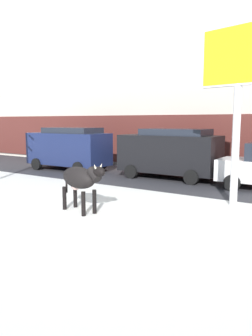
{
  "coord_description": "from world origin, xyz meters",
  "views": [
    {
      "loc": [
        5.89,
        -6.13,
        2.67
      ],
      "look_at": [
        -0.35,
        3.3,
        1.1
      ],
      "focal_mm": 36.25,
      "sensor_mm": 36.0,
      "label": 1
    }
  ],
  "objects": [
    {
      "name": "building_facade",
      "position": [
        0.0,
        13.74,
        6.48
      ],
      "size": [
        44.0,
        6.1,
        13.0
      ],
      "color": "beige",
      "rests_on": "ground"
    },
    {
      "name": "cow_black",
      "position": [
        -0.63,
        1.28,
        0.99
      ],
      "size": [
        1.94,
        0.92,
        1.54
      ],
      "color": "black",
      "rests_on": "ground"
    },
    {
      "name": "billboard",
      "position": [
        2.91,
        4.57,
        4.31
      ],
      "size": [
        2.5,
        0.75,
        5.56
      ],
      "color": "silver",
      "rests_on": "ground"
    },
    {
      "name": "road_strip",
      "position": [
        0.0,
        7.92,
        0.0
      ],
      "size": [
        60.0,
        5.6,
        0.01
      ],
      "primitive_type": "cube",
      "color": "#333338",
      "rests_on": "ground"
    },
    {
      "name": "car_black_van",
      "position": [
        -1.06,
        8.06,
        1.24
      ],
      "size": [
        4.63,
        2.17,
        2.32
      ],
      "color": "black",
      "rests_on": "ground"
    },
    {
      "name": "car_navy_van",
      "position": [
        -6.89,
        7.53,
        1.24
      ],
      "size": [
        4.63,
        2.17,
        2.32
      ],
      "color": "#19234C",
      "rests_on": "ground"
    },
    {
      "name": "ground_plane",
      "position": [
        0.0,
        0.0,
        0.0
      ],
      "size": [
        120.0,
        120.0,
        0.0
      ],
      "primitive_type": "plane",
      "color": "white"
    }
  ]
}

